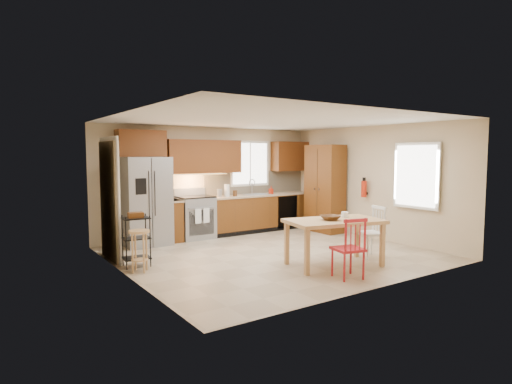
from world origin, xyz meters
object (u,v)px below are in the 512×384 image
at_px(dining_table, 334,243).
at_px(chair_red, 348,248).
at_px(chair_white, 370,232).
at_px(refrigerator, 146,201).
at_px(table_jar, 345,216).
at_px(range_stove, 195,218).
at_px(bar_stool, 140,251).
at_px(soap_bottle, 271,190).
at_px(utility_cart, 136,241).
at_px(fire_extinguisher, 364,189).
at_px(table_bowl, 330,220).
at_px(pantry, 325,189).

height_order(dining_table, chair_red, chair_red).
bearing_deg(chair_white, dining_table, 105.70).
height_order(refrigerator, chair_red, refrigerator).
height_order(dining_table, table_jar, table_jar).
xyz_separation_m(chair_red, chair_white, (1.30, 0.70, 0.00)).
distance_m(range_stove, bar_stool, 2.78).
xyz_separation_m(range_stove, dining_table, (0.89, -3.44, -0.08)).
height_order(range_stove, soap_bottle, soap_bottle).
height_order(soap_bottle, utility_cart, soap_bottle).
distance_m(refrigerator, dining_table, 3.98).
xyz_separation_m(fire_extinguisher, table_bowl, (-2.38, -1.40, -0.32)).
distance_m(dining_table, table_jar, 0.55).
bearing_deg(bar_stool, utility_cart, 58.25).
relative_size(chair_red, table_bowl, 2.90).
height_order(chair_red, table_bowl, chair_red).
bearing_deg(soap_bottle, dining_table, -108.71).
height_order(soap_bottle, table_jar, soap_bottle).
height_order(range_stove, bar_stool, range_stove).
xyz_separation_m(soap_bottle, table_jar, (-0.79, -3.25, -0.19)).
relative_size(chair_red, utility_cart, 1.07).
xyz_separation_m(refrigerator, table_bowl, (1.95, -3.38, -0.13)).
xyz_separation_m(dining_table, table_jar, (0.34, 0.10, 0.42)).
bearing_deg(dining_table, soap_bottle, 83.98).
bearing_deg(table_jar, bar_stool, 156.86).
bearing_deg(table_jar, utility_cart, 151.15).
bearing_deg(soap_bottle, fire_extinguisher, -59.47).
bearing_deg(soap_bottle, range_stove, 177.60).
distance_m(fire_extinguisher, dining_table, 2.78).
height_order(refrigerator, utility_cart, refrigerator).
distance_m(range_stove, pantry, 3.19).
relative_size(chair_red, chair_white, 1.00).
bearing_deg(table_bowl, dining_table, 0.00).
distance_m(range_stove, table_jar, 3.58).
bearing_deg(dining_table, pantry, 62.32).
height_order(table_bowl, bar_stool, table_bowl).
relative_size(refrigerator, dining_table, 1.16).
xyz_separation_m(range_stove, chair_red, (0.54, -4.09, 0.00)).
bearing_deg(dining_table, fire_extinguisher, 44.23).
xyz_separation_m(pantry, bar_stool, (-4.93, -0.99, -0.71)).
xyz_separation_m(fire_extinguisher, chair_white, (-1.34, -1.35, -0.64)).
distance_m(pantry, table_jar, 2.94).
height_order(soap_bottle, chair_white, soap_bottle).
xyz_separation_m(range_stove, table_bowl, (0.80, -3.44, 0.32)).
distance_m(soap_bottle, table_bowl, 3.58).
distance_m(chair_red, utility_cart, 3.46).
relative_size(fire_extinguisher, chair_white, 0.39).
bearing_deg(table_jar, table_bowl, -167.47).
bearing_deg(chair_white, table_jar, 98.11).
bearing_deg(table_jar, fire_extinguisher, 33.90).
xyz_separation_m(pantry, chair_white, (-1.14, -2.40, -0.59)).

